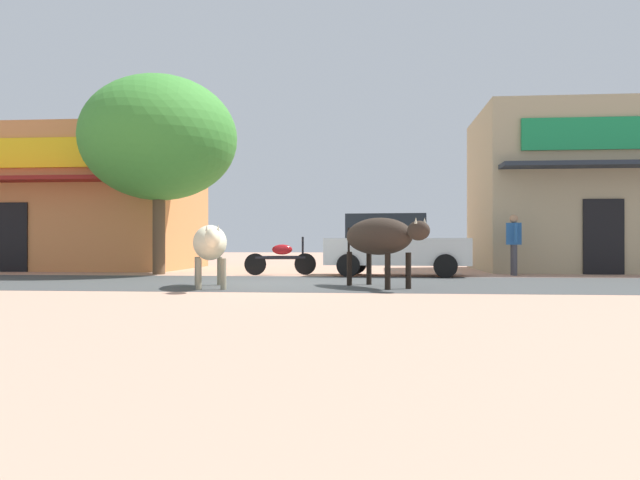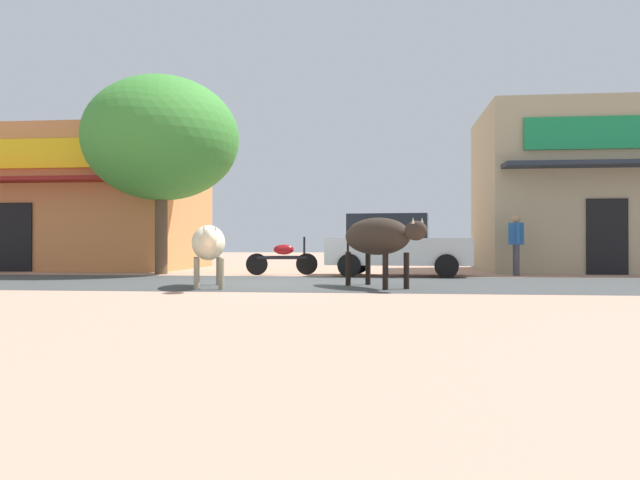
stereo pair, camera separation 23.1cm
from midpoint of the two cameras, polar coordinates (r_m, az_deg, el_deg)
The scene contains 10 objects.
ground at distance 13.78m, azimuth -4.46°, elevation -3.93°, with size 80.00×80.00×0.00m, color tan.
asphalt_road at distance 13.78m, azimuth -4.46°, elevation -3.93°, with size 72.00×5.22×0.00m, color #404242.
storefront_left_cafe at distance 22.84m, azimuth -20.65°, elevation 3.36°, with size 7.67×5.91×4.61m.
storefront_right_club at distance 21.59m, azimuth 25.13°, elevation 4.12°, with size 7.71×5.91×5.02m.
roadside_tree at distance 18.17m, azimuth -14.00°, elevation 8.98°, with size 4.34×4.34×5.54m.
parked_hatchback_car at distance 16.69m, azimuth 7.40°, elevation -0.40°, with size 3.90×2.08×1.64m.
parked_motorcycle at distance 17.02m, azimuth -3.03°, elevation -1.66°, with size 1.93×0.54×1.05m.
cow_near_brown at distance 12.41m, azimuth -9.68°, elevation -0.30°, with size 1.21×2.51×1.23m.
cow_far_dark at distance 12.36m, azimuth 5.87°, elevation 0.27°, with size 1.88×2.41×1.39m.
pedestrian_by_shop at distance 17.48m, azimuth 17.92°, elevation 0.03°, with size 0.45×0.61×1.64m.
Camera 2 is at (2.64, -13.51, 0.90)m, focal length 34.86 mm.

